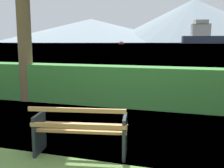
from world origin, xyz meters
TOP-DOWN VIEW (x-y plane):
  - ground_plane at (0.00, 0.00)m, footprint 1400.00×1400.00m
  - water_surface at (0.00, 309.80)m, footprint 620.00×620.00m
  - park_bench at (0.01, -0.06)m, footprint 1.61×0.84m
  - hedge_row at (0.00, 3.52)m, footprint 12.81×0.74m
  - tender_far at (-51.51, 196.92)m, footprint 6.43×8.01m
  - distant_hills at (6.85, 573.04)m, footprint 847.66×410.38m

SIDE VIEW (x-z plane):
  - ground_plane at x=0.00m, z-range 0.00..0.00m
  - water_surface at x=0.00m, z-range 0.00..0.00m
  - park_bench at x=0.01m, z-range -0.01..0.85m
  - hedge_row at x=0.00m, z-range 0.00..1.17m
  - tender_far at x=-51.51m, z-range -0.25..1.65m
  - distant_hills at x=6.85m, z-range -9.63..78.48m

